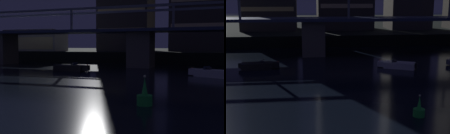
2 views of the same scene
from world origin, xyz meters
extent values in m
cube|color=black|center=(0.00, 85.79, 1.10)|extent=(240.00, 80.00, 2.20)
cube|color=#605B51|center=(-13.36, 37.79, 2.77)|extent=(3.60, 4.40, 5.55)
cube|color=#2D3856|center=(0.00, 37.79, 5.78)|extent=(86.15, 6.40, 0.45)
cube|color=slate|center=(-24.04, 34.89, 7.60)|extent=(0.30, 0.30, 3.20)
cube|color=slate|center=(-8.01, 34.89, 7.60)|extent=(0.30, 0.30, 3.20)
cube|color=slate|center=(8.01, 34.89, 7.60)|extent=(0.30, 0.30, 3.20)
cube|color=#F2D172|center=(-22.27, 55.05, 6.92)|extent=(11.00, 0.10, 0.90)
cube|color=beige|center=(-5.47, 54.54, 7.53)|extent=(11.26, 0.10, 0.90)
sphere|color=beige|center=(5.04, 27.73, 0.88)|extent=(0.12, 0.12, 0.12)
cube|color=black|center=(-21.00, 28.20, 0.40)|extent=(4.02, 2.04, 0.80)
cube|color=black|center=(-18.60, 28.35, 0.45)|extent=(0.96, 1.05, 0.70)
cube|color=#283342|center=(-20.15, 28.25, 0.98)|extent=(0.19, 1.35, 0.36)
cube|color=#262628|center=(-20.40, 28.23, 0.92)|extent=(0.43, 0.58, 0.24)
cube|color=black|center=(-23.15, 28.06, 0.50)|extent=(0.38, 0.38, 0.60)
sphere|color=red|center=(-18.35, 28.36, 0.88)|extent=(0.12, 0.12, 0.12)
cube|color=silver|center=(-2.48, 26.49, 0.40)|extent=(4.30, 3.36, 0.80)
cube|color=silver|center=(-4.63, 27.57, 0.45)|extent=(1.25, 1.29, 0.70)
cube|color=#283342|center=(-3.24, 26.87, 0.98)|extent=(0.70, 1.25, 0.36)
cube|color=#262628|center=(-3.02, 26.76, 0.92)|extent=(0.61, 0.68, 0.24)
cube|color=black|center=(-0.55, 25.52, 0.50)|extent=(0.48, 0.48, 0.60)
sphere|color=red|center=(-4.85, 27.68, 0.88)|extent=(0.12, 0.12, 0.12)
cylinder|color=green|center=(-6.26, 9.62, 0.30)|extent=(0.90, 0.90, 0.60)
cone|color=green|center=(-6.26, 9.62, 1.10)|extent=(0.36, 0.36, 1.00)
sphere|color=#F2EAB2|center=(-6.26, 9.62, 1.68)|extent=(0.16, 0.16, 0.16)
camera|label=1|loc=(-2.63, -6.25, 3.43)|focal=45.80mm
camera|label=2|loc=(-14.99, -11.94, 8.76)|focal=49.51mm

